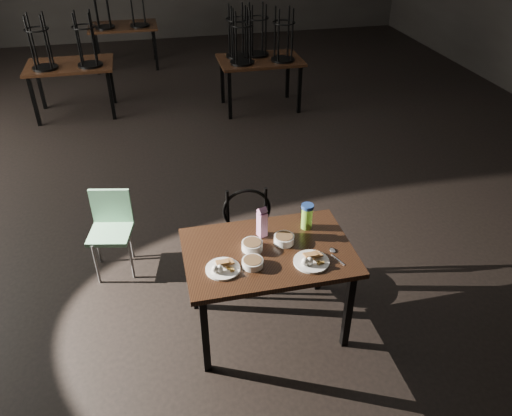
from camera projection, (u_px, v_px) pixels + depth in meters
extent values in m
plane|color=black|center=(225.00, 165.00, 6.13)|extent=(12.00, 12.00, 0.00)
cube|color=black|center=(268.00, 252.00, 3.55)|extent=(1.20, 0.80, 0.04)
cube|color=black|center=(205.00, 334.00, 3.40)|extent=(0.05, 0.05, 0.71)
cube|color=black|center=(348.00, 310.00, 3.60)|extent=(0.05, 0.05, 0.71)
cube|color=black|center=(194.00, 274.00, 3.92)|extent=(0.05, 0.05, 0.71)
cube|color=black|center=(319.00, 255.00, 4.11)|extent=(0.05, 0.05, 0.71)
cylinder|color=white|center=(223.00, 269.00, 3.36)|extent=(0.24, 0.24, 0.01)
cube|color=olive|center=(222.00, 260.00, 3.36)|extent=(0.08, 0.08, 0.04)
cube|color=olive|center=(226.00, 259.00, 3.37)|extent=(0.10, 0.10, 0.03)
ellipsoid|color=white|center=(215.00, 269.00, 3.30)|extent=(0.05, 0.05, 0.06)
ellipsoid|color=white|center=(220.00, 268.00, 3.31)|extent=(0.05, 0.05, 0.06)
cylinder|color=white|center=(311.00, 262.00, 3.42)|extent=(0.25, 0.25, 0.01)
cube|color=olive|center=(311.00, 252.00, 3.43)|extent=(0.09, 0.09, 0.04)
cube|color=olive|center=(315.00, 251.00, 3.43)|extent=(0.10, 0.10, 0.03)
ellipsoid|color=white|center=(305.00, 262.00, 3.36)|extent=(0.05, 0.05, 0.06)
ellipsoid|color=white|center=(310.00, 261.00, 3.37)|extent=(0.05, 0.05, 0.06)
cylinder|color=white|center=(252.00, 246.00, 3.54)|extent=(0.15, 0.15, 0.06)
cylinder|color=brown|center=(252.00, 243.00, 3.52)|extent=(0.13, 0.13, 0.01)
cylinder|color=white|center=(284.00, 239.00, 3.60)|extent=(0.15, 0.15, 0.06)
cylinder|color=brown|center=(284.00, 237.00, 3.59)|extent=(0.13, 0.13, 0.01)
cylinder|color=white|center=(253.00, 263.00, 3.38)|extent=(0.15, 0.15, 0.05)
cylinder|color=brown|center=(253.00, 261.00, 3.37)|extent=(0.12, 0.12, 0.01)
cube|color=#931A72|center=(262.00, 224.00, 3.63)|extent=(0.08, 0.08, 0.20)
cube|color=#931A72|center=(262.00, 211.00, 3.57)|extent=(0.08, 0.08, 0.06)
cylinder|color=#96E844|center=(307.00, 218.00, 3.72)|extent=(0.10, 0.10, 0.18)
cylinder|color=navy|center=(308.00, 207.00, 3.67)|extent=(0.11, 0.11, 0.03)
ellipsoid|color=silver|center=(333.00, 250.00, 3.53)|extent=(0.06, 0.07, 0.01)
cube|color=silver|center=(338.00, 260.00, 3.45)|extent=(0.06, 0.13, 0.00)
cylinder|color=black|center=(250.00, 243.00, 4.07)|extent=(0.42, 0.42, 0.03)
torus|color=black|center=(247.00, 210.00, 4.10)|extent=(0.40, 0.06, 0.40)
cylinder|color=black|center=(260.00, 255.00, 4.31)|extent=(0.03, 0.03, 0.47)
cylinder|color=black|center=(233.00, 259.00, 4.27)|extent=(0.03, 0.03, 0.47)
cylinder|color=black|center=(239.00, 276.00, 4.08)|extent=(0.03, 0.03, 0.47)
cylinder|color=black|center=(267.00, 272.00, 4.12)|extent=(0.03, 0.03, 0.47)
cube|color=#71B089|center=(110.00, 233.00, 4.29)|extent=(0.41, 0.41, 0.04)
cube|color=#71B089|center=(111.00, 206.00, 4.32)|extent=(0.35, 0.10, 0.33)
cylinder|color=slate|center=(96.00, 265.00, 4.25)|extent=(0.02, 0.02, 0.40)
cylinder|color=slate|center=(131.00, 260.00, 4.31)|extent=(0.02, 0.02, 0.40)
cylinder|color=slate|center=(98.00, 244.00, 4.49)|extent=(0.02, 0.02, 0.40)
cylinder|color=slate|center=(131.00, 240.00, 4.55)|extent=(0.02, 0.02, 0.40)
cube|color=black|center=(70.00, 65.00, 7.07)|extent=(1.20, 0.80, 0.04)
cube|color=black|center=(34.00, 102.00, 6.92)|extent=(0.05, 0.05, 0.71)
cube|color=black|center=(111.00, 96.00, 7.11)|extent=(0.05, 0.05, 0.71)
cube|color=black|center=(40.00, 86.00, 7.44)|extent=(0.05, 0.05, 0.71)
cube|color=black|center=(112.00, 81.00, 7.63)|extent=(0.05, 0.05, 0.71)
cylinder|color=black|center=(45.00, 68.00, 6.87)|extent=(0.34, 0.34, 0.03)
torus|color=black|center=(37.00, 30.00, 6.60)|extent=(0.32, 0.32, 0.02)
cylinder|color=black|center=(48.00, 38.00, 6.77)|extent=(0.03, 0.03, 0.70)
cylinder|color=black|center=(32.00, 39.00, 6.73)|extent=(0.03, 0.03, 0.70)
cylinder|color=black|center=(30.00, 43.00, 6.57)|extent=(0.03, 0.03, 0.70)
cylinder|color=black|center=(46.00, 42.00, 6.61)|extent=(0.03, 0.03, 0.70)
cylinder|color=black|center=(90.00, 65.00, 6.98)|extent=(0.34, 0.34, 0.03)
torus|color=black|center=(84.00, 28.00, 6.71)|extent=(0.32, 0.32, 0.02)
cylinder|color=black|center=(93.00, 36.00, 6.88)|extent=(0.03, 0.03, 0.70)
cylinder|color=black|center=(78.00, 37.00, 6.84)|extent=(0.03, 0.03, 0.70)
cylinder|color=black|center=(77.00, 40.00, 6.68)|extent=(0.03, 0.03, 0.70)
cylinder|color=black|center=(93.00, 40.00, 6.72)|extent=(0.03, 0.03, 0.70)
cube|color=black|center=(260.00, 60.00, 7.27)|extent=(1.20, 0.80, 0.04)
cube|color=black|center=(230.00, 95.00, 7.12)|extent=(0.05, 0.05, 0.71)
cube|color=black|center=(299.00, 90.00, 7.31)|extent=(0.05, 0.05, 0.71)
cube|color=black|center=(222.00, 81.00, 7.64)|extent=(0.05, 0.05, 0.71)
cube|color=black|center=(288.00, 76.00, 7.83)|extent=(0.05, 0.05, 0.71)
cylinder|color=black|center=(242.00, 62.00, 7.07)|extent=(0.34, 0.34, 0.03)
torus|color=black|center=(241.00, 26.00, 6.79)|extent=(0.32, 0.32, 0.02)
cylinder|color=black|center=(247.00, 34.00, 6.97)|extent=(0.03, 0.03, 0.70)
cylinder|color=black|center=(233.00, 35.00, 6.93)|extent=(0.03, 0.03, 0.70)
cylinder|color=black|center=(236.00, 38.00, 6.77)|extent=(0.03, 0.03, 0.70)
cylinder|color=black|center=(250.00, 37.00, 6.81)|extent=(0.03, 0.03, 0.70)
cylinder|color=black|center=(283.00, 59.00, 7.18)|extent=(0.34, 0.34, 0.03)
torus|color=black|center=(284.00, 24.00, 6.90)|extent=(0.32, 0.32, 0.02)
cylinder|color=black|center=(288.00, 31.00, 7.08)|extent=(0.03, 0.03, 0.70)
cylinder|color=black|center=(275.00, 32.00, 7.04)|extent=(0.03, 0.03, 0.70)
cylinder|color=black|center=(279.00, 36.00, 6.88)|extent=(0.03, 0.03, 0.70)
cylinder|color=black|center=(292.00, 35.00, 6.92)|extent=(0.03, 0.03, 0.70)
cylinder|color=black|center=(257.00, 54.00, 7.39)|extent=(0.34, 0.34, 0.03)
torus|color=black|center=(257.00, 19.00, 7.12)|extent=(0.32, 0.32, 0.02)
cylinder|color=black|center=(263.00, 27.00, 7.29)|extent=(0.03, 0.03, 0.70)
cylinder|color=black|center=(249.00, 28.00, 7.25)|extent=(0.03, 0.03, 0.70)
cylinder|color=black|center=(252.00, 31.00, 7.09)|extent=(0.03, 0.03, 0.70)
cylinder|color=black|center=(266.00, 30.00, 7.13)|extent=(0.03, 0.03, 0.70)
cylinder|color=black|center=(238.00, 56.00, 7.34)|extent=(0.34, 0.34, 0.03)
torus|color=black|center=(237.00, 20.00, 7.06)|extent=(0.32, 0.32, 0.02)
cylinder|color=black|center=(242.00, 28.00, 7.23)|extent=(0.03, 0.03, 0.70)
cylinder|color=black|center=(229.00, 29.00, 7.20)|extent=(0.03, 0.03, 0.70)
cylinder|color=black|center=(231.00, 32.00, 7.04)|extent=(0.03, 0.03, 0.70)
cylinder|color=black|center=(245.00, 31.00, 7.07)|extent=(0.03, 0.03, 0.70)
cube|color=black|center=(123.00, 26.00, 8.91)|extent=(1.20, 0.80, 0.04)
cube|color=black|center=(96.00, 54.00, 8.77)|extent=(0.05, 0.05, 0.71)
cube|color=black|center=(156.00, 51.00, 8.96)|extent=(0.05, 0.05, 0.71)
cube|color=black|center=(97.00, 44.00, 9.29)|extent=(0.05, 0.05, 0.71)
cube|color=black|center=(154.00, 41.00, 9.48)|extent=(0.05, 0.05, 0.71)
cylinder|color=black|center=(105.00, 27.00, 8.72)|extent=(0.34, 0.34, 0.03)
cylinder|color=black|center=(107.00, 4.00, 8.61)|extent=(0.03, 0.03, 0.70)
cylinder|color=black|center=(96.00, 4.00, 8.58)|extent=(0.03, 0.03, 0.70)
cylinder|color=black|center=(95.00, 7.00, 8.42)|extent=(0.03, 0.03, 0.70)
cylinder|color=black|center=(107.00, 6.00, 8.45)|extent=(0.03, 0.03, 0.70)
cylinder|color=black|center=(140.00, 25.00, 8.83)|extent=(0.34, 0.34, 0.03)
cylinder|color=black|center=(143.00, 2.00, 8.72)|extent=(0.03, 0.03, 0.70)
cylinder|color=black|center=(131.00, 3.00, 8.69)|extent=(0.03, 0.03, 0.70)
cylinder|color=black|center=(131.00, 5.00, 8.53)|extent=(0.03, 0.03, 0.70)
cylinder|color=black|center=(143.00, 4.00, 8.56)|extent=(0.03, 0.03, 0.70)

